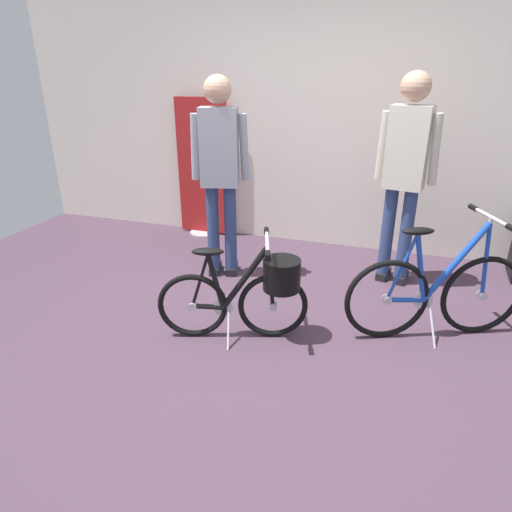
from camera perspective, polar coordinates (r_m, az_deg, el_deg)
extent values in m
plane|color=#473342|center=(3.18, -0.77, -11.53)|extent=(6.79, 6.79, 0.00)
cube|color=silver|center=(4.78, 8.18, 17.63)|extent=(6.79, 0.10, 2.75)
cylinder|color=#B7B7BC|center=(5.31, -6.50, 3.10)|extent=(0.36, 0.36, 0.02)
cube|color=#A51E1E|center=(5.10, -6.88, 11.18)|extent=(0.60, 0.02, 1.51)
torus|color=black|center=(3.16, 2.19, -6.46)|extent=(0.48, 0.19, 0.50)
cylinder|color=#B7B7BC|center=(3.16, 2.19, -6.46)|extent=(0.07, 0.07, 0.06)
torus|color=black|center=(3.19, -8.15, -6.37)|extent=(0.48, 0.19, 0.50)
cylinder|color=#B7B7BC|center=(3.19, -8.15, -6.37)|extent=(0.07, 0.07, 0.06)
cylinder|color=black|center=(3.18, -6.20, -6.50)|extent=(0.22, 0.10, 0.05)
cylinder|color=black|center=(3.06, -1.49, -2.91)|extent=(0.34, 0.15, 0.48)
cylinder|color=black|center=(3.08, -5.20, -3.30)|extent=(0.13, 0.07, 0.42)
cylinder|color=black|center=(3.18, -6.20, -6.50)|extent=(0.22, 0.09, 0.04)
cylinder|color=black|center=(3.06, 1.83, -2.82)|extent=(0.08, 0.05, 0.45)
cylinder|color=black|center=(3.09, -7.21, -3.18)|extent=(0.15, 0.07, 0.40)
ellipsoid|color=black|center=(3.00, -6.22, 0.56)|extent=(0.24, 0.15, 0.05)
cylinder|color=#B7B7BC|center=(2.96, 1.44, 1.43)|extent=(0.03, 0.03, 0.04)
cylinder|color=#B7B7BC|center=(2.95, 1.45, 1.79)|extent=(0.16, 0.43, 0.03)
cylinder|color=black|center=(2.75, 1.52, 0.13)|extent=(0.06, 0.10, 0.04)
cylinder|color=black|center=(3.16, 1.38, 3.23)|extent=(0.06, 0.10, 0.04)
cylinder|color=#B7B7BC|center=(3.18, -4.24, -6.62)|extent=(0.14, 0.06, 0.14)
cylinder|color=#B7B7BC|center=(3.16, -3.57, -9.39)|extent=(0.07, 0.19, 0.23)
cylinder|color=black|center=(3.05, 3.33, -2.40)|extent=(0.33, 0.33, 0.22)
torus|color=black|center=(3.57, 27.05, -4.55)|extent=(0.57, 0.28, 0.61)
cylinder|color=#B7B7BC|center=(3.57, 27.05, -4.55)|extent=(0.07, 0.07, 0.06)
torus|color=black|center=(3.26, 16.47, -5.42)|extent=(0.57, 0.28, 0.61)
cylinder|color=#B7B7BC|center=(3.26, 16.47, -5.42)|extent=(0.07, 0.07, 0.06)
cylinder|color=#1947B2|center=(3.31, 18.61, -5.37)|extent=(0.26, 0.14, 0.05)
cylinder|color=#1947B2|center=(3.34, 24.28, -0.80)|extent=(0.40, 0.20, 0.59)
cylinder|color=#1947B2|center=(3.24, 20.40, -1.47)|extent=(0.15, 0.09, 0.51)
cylinder|color=#1947B2|center=(3.31, 18.61, -5.37)|extent=(0.26, 0.13, 0.04)
cylinder|color=#1947B2|center=(3.44, 27.46, -0.53)|extent=(0.09, 0.06, 0.55)
cylinder|color=#1947B2|center=(3.18, 18.25, -1.45)|extent=(0.17, 0.09, 0.49)
ellipsoid|color=black|center=(3.12, 20.15, 3.03)|extent=(0.24, 0.17, 0.05)
cylinder|color=#B7B7BC|center=(3.34, 27.96, 4.09)|extent=(0.03, 0.03, 0.04)
cylinder|color=#B7B7BC|center=(3.33, 28.03, 4.41)|extent=(0.20, 0.41, 0.03)
cylinder|color=black|center=(3.16, 30.06, 3.10)|extent=(0.07, 0.10, 0.04)
cylinder|color=black|center=(3.51, 26.19, 5.59)|extent=(0.07, 0.10, 0.04)
cylinder|color=#B7B7BC|center=(3.37, 20.68, -5.32)|extent=(0.13, 0.07, 0.14)
cylinder|color=#B7B7BC|center=(3.39, 21.71, -8.23)|extent=(0.09, 0.18, 0.28)
cylinder|color=navy|center=(4.09, 18.66, 2.22)|extent=(0.11, 0.11, 0.87)
cube|color=black|center=(4.29, 18.13, -2.57)|extent=(0.13, 0.25, 0.07)
cylinder|color=navy|center=(4.12, 16.50, 2.62)|extent=(0.11, 0.11, 0.87)
cube|color=black|center=(4.31, 16.07, -2.15)|extent=(0.13, 0.25, 0.07)
cube|color=beige|center=(3.92, 18.94, 13.00)|extent=(0.35, 0.26, 0.67)
cylinder|color=beige|center=(3.90, 22.05, 12.51)|extent=(0.12, 0.12, 0.57)
cylinder|color=beige|center=(3.97, 15.95, 13.45)|extent=(0.11, 0.12, 0.57)
sphere|color=tan|center=(3.87, 19.88, 19.86)|extent=(0.24, 0.24, 0.24)
cylinder|color=navy|center=(4.06, -3.29, 3.15)|extent=(0.11, 0.11, 0.85)
cube|color=black|center=(4.25, -3.09, -1.60)|extent=(0.15, 0.26, 0.07)
cylinder|color=navy|center=(4.08, -5.52, 3.18)|extent=(0.11, 0.11, 0.85)
cube|color=black|center=(4.27, -5.23, -1.54)|extent=(0.15, 0.26, 0.07)
cube|color=#999EA8|center=(3.88, -4.75, 13.72)|extent=(0.36, 0.28, 0.66)
cylinder|color=#999EA8|center=(3.87, -1.55, 13.75)|extent=(0.10, 0.12, 0.56)
cylinder|color=#999EA8|center=(3.93, -7.84, 13.69)|extent=(0.13, 0.12, 0.56)
sphere|color=tan|center=(3.83, -4.99, 20.59)|extent=(0.23, 0.23, 0.23)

